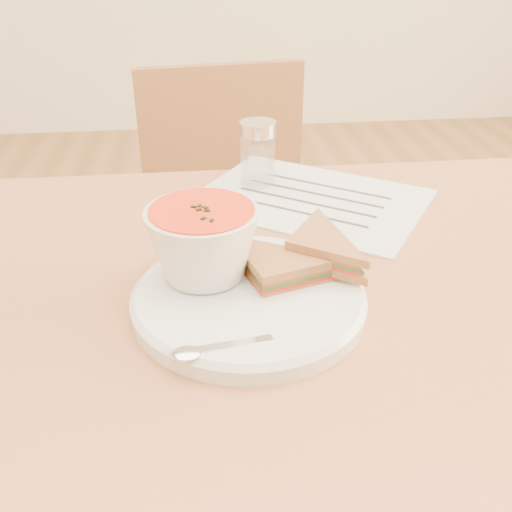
{
  "coord_description": "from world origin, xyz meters",
  "views": [
    {
      "loc": [
        -0.11,
        -0.55,
        1.1
      ],
      "look_at": [
        -0.05,
        -0.03,
        0.8
      ],
      "focal_mm": 40.0,
      "sensor_mm": 36.0,
      "label": 1
    }
  ],
  "objects": [
    {
      "name": "paper_menu",
      "position": [
        0.06,
        0.22,
        0.75
      ],
      "size": [
        0.4,
        0.38,
        0.0
      ],
      "primitive_type": null,
      "rotation": [
        0.0,
        0.0,
        -0.6
      ],
      "color": "silver",
      "rests_on": "dining_table"
    },
    {
      "name": "sandwich_half_b",
      "position": [
        -0.02,
        -0.01,
        0.79
      ],
      "size": [
        0.13,
        0.13,
        0.03
      ],
      "primitive_type": null,
      "rotation": [
        0.0,
        0.0,
        -0.59
      ],
      "color": "#A4743A",
      "rests_on": "plate"
    },
    {
      "name": "chair_far",
      "position": [
        -0.02,
        0.56,
        0.42
      ],
      "size": [
        0.42,
        0.42,
        0.85
      ],
      "primitive_type": null,
      "rotation": [
        0.0,
        0.0,
        3.28
      ],
      "color": "brown",
      "rests_on": "floor"
    },
    {
      "name": "plate",
      "position": [
        -0.06,
        -0.05,
        0.76
      ],
      "size": [
        0.32,
        0.32,
        0.02
      ],
      "primitive_type": null,
      "rotation": [
        0.0,
        0.0,
        0.33
      ],
      "color": "white",
      "rests_on": "dining_table"
    },
    {
      "name": "spoon",
      "position": [
        -0.08,
        -0.14,
        0.77
      ],
      "size": [
        0.16,
        0.06,
        0.01
      ],
      "primitive_type": null,
      "rotation": [
        0.0,
        0.0,
        0.18
      ],
      "color": "silver",
      "rests_on": "plate"
    },
    {
      "name": "condiment_shaker",
      "position": [
        -0.01,
        0.28,
        0.8
      ],
      "size": [
        0.06,
        0.06,
        0.1
      ],
      "primitive_type": null,
      "rotation": [
        0.0,
        0.0,
        0.0
      ],
      "color": "silver",
      "rests_on": "dining_table"
    },
    {
      "name": "soup_bowl",
      "position": [
        -0.11,
        -0.01,
        0.81
      ],
      "size": [
        0.13,
        0.13,
        0.08
      ],
      "primitive_type": null,
      "rotation": [
        0.0,
        0.0,
        -0.09
      ],
      "color": "white",
      "rests_on": "plate"
    },
    {
      "name": "sandwich_half_a",
      "position": [
        -0.05,
        -0.07,
        0.78
      ],
      "size": [
        0.13,
        0.13,
        0.03
      ],
      "primitive_type": null,
      "rotation": [
        0.0,
        0.0,
        0.29
      ],
      "color": "#A4743A",
      "rests_on": "plate"
    },
    {
      "name": "dining_table",
      "position": [
        0.0,
        0.0,
        0.38
      ],
      "size": [
        1.0,
        0.7,
        0.75
      ],
      "primitive_type": null,
      "color": "#A35E32",
      "rests_on": "floor"
    }
  ]
}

